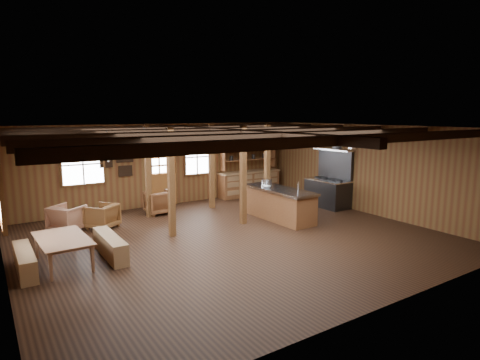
# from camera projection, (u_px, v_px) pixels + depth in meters

# --- Properties ---
(room) EXTENTS (10.04, 9.04, 2.84)m
(room) POSITION_uv_depth(u_px,v_px,m) (232.00, 184.00, 10.00)
(room) COLOR black
(room) RESTS_ON ground
(ceiling_joists) EXTENTS (9.80, 8.82, 0.18)m
(ceiling_joists) POSITION_uv_depth(u_px,v_px,m) (228.00, 132.00, 9.93)
(ceiling_joists) COLOR black
(ceiling_joists) RESTS_ON ceiling
(timber_posts) EXTENTS (3.95, 2.35, 2.80)m
(timber_posts) POSITION_uv_depth(u_px,v_px,m) (210.00, 172.00, 12.00)
(timber_posts) COLOR #4B2E15
(timber_posts) RESTS_ON floor
(back_door) EXTENTS (1.02, 0.08, 2.15)m
(back_door) POSITION_uv_depth(u_px,v_px,m) (164.00, 180.00, 13.76)
(back_door) COLOR brown
(back_door) RESTS_ON floor
(window_back_left) EXTENTS (1.32, 0.06, 1.32)m
(window_back_left) POSITION_uv_depth(u_px,v_px,m) (83.00, 164.00, 12.25)
(window_back_left) COLOR white
(window_back_left) RESTS_ON wall_back
(window_back_right) EXTENTS (1.02, 0.06, 1.32)m
(window_back_right) POSITION_uv_depth(u_px,v_px,m) (197.00, 157.00, 14.35)
(window_back_right) COLOR white
(window_back_right) RESTS_ON wall_back
(window_left) EXTENTS (0.14, 1.24, 1.32)m
(window_left) POSITION_uv_depth(u_px,v_px,m) (0.00, 194.00, 7.71)
(window_left) COLOR white
(window_left) RESTS_ON wall_back
(notice_boards) EXTENTS (1.08, 0.03, 0.90)m
(notice_boards) POSITION_uv_depth(u_px,v_px,m) (119.00, 161.00, 12.83)
(notice_boards) COLOR beige
(notice_boards) RESTS_ON wall_back
(back_counter) EXTENTS (2.55, 0.60, 2.45)m
(back_counter) POSITION_uv_depth(u_px,v_px,m) (249.00, 180.00, 15.43)
(back_counter) COLOR brown
(back_counter) RESTS_ON floor
(pendant_lamps) EXTENTS (1.86, 2.36, 0.66)m
(pendant_lamps) POSITION_uv_depth(u_px,v_px,m) (129.00, 151.00, 9.47)
(pendant_lamps) COLOR #2C2D2F
(pendant_lamps) RESTS_ON ceiling
(pot_rack) EXTENTS (0.43, 3.00, 0.44)m
(pot_rack) POSITION_uv_depth(u_px,v_px,m) (323.00, 143.00, 11.70)
(pot_rack) COLOR #2C2D2F
(pot_rack) RESTS_ON ceiling
(kitchen_island) EXTENTS (0.93, 2.52, 1.20)m
(kitchen_island) POSITION_uv_depth(u_px,v_px,m) (279.00, 204.00, 11.97)
(kitchen_island) COLOR brown
(kitchen_island) RESTS_ON floor
(step_stool) EXTENTS (0.49, 0.42, 0.37)m
(step_stool) POSITION_uv_depth(u_px,v_px,m) (280.00, 204.00, 13.30)
(step_stool) COLOR #9C7347
(step_stool) RESTS_ON floor
(commercial_range) EXTENTS (0.81, 1.59, 1.96)m
(commercial_range) POSITION_uv_depth(u_px,v_px,m) (329.00, 188.00, 13.63)
(commercial_range) COLOR #2C2D2F
(commercial_range) RESTS_ON floor
(dining_table) EXTENTS (1.02, 1.73, 0.59)m
(dining_table) POSITION_uv_depth(u_px,v_px,m) (65.00, 251.00, 8.38)
(dining_table) COLOR #8D5E40
(dining_table) RESTS_ON floor
(bench_wall) EXTENTS (0.31, 1.65, 0.45)m
(bench_wall) POSITION_uv_depth(u_px,v_px,m) (25.00, 261.00, 7.99)
(bench_wall) COLOR #9C7347
(bench_wall) RESTS_ON floor
(bench_aisle) EXTENTS (0.33, 1.73, 0.48)m
(bench_aisle) POSITION_uv_depth(u_px,v_px,m) (110.00, 246.00, 8.89)
(bench_aisle) COLOR #9C7347
(bench_aisle) RESTS_ON floor
(armchair_a) EXTENTS (1.03, 1.03, 0.68)m
(armchair_a) POSITION_uv_depth(u_px,v_px,m) (102.00, 216.00, 11.04)
(armchair_a) COLOR brown
(armchair_a) RESTS_ON floor
(armchair_b) EXTENTS (0.79, 0.81, 0.73)m
(armchair_b) POSITION_uv_depth(u_px,v_px,m) (159.00, 202.00, 12.66)
(armchair_b) COLOR brown
(armchair_b) RESTS_ON floor
(armchair_c) EXTENTS (1.08, 1.08, 0.71)m
(armchair_c) POSITION_uv_depth(u_px,v_px,m) (67.00, 218.00, 10.77)
(armchair_c) COLOR #966044
(armchair_c) RESTS_ON floor
(counter_pot) EXTENTS (0.31, 0.31, 0.19)m
(counter_pot) POSITION_uv_depth(u_px,v_px,m) (267.00, 182.00, 12.49)
(counter_pot) COLOR silver
(counter_pot) RESTS_ON kitchen_island
(bowl) EXTENTS (0.33, 0.33, 0.07)m
(bowl) POSITION_uv_depth(u_px,v_px,m) (266.00, 187.00, 11.99)
(bowl) COLOR silver
(bowl) RESTS_ON kitchen_island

